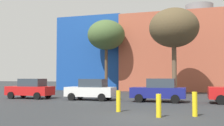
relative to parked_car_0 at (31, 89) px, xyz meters
The scene contains 10 objects.
ground_plane 14.43m from the parked_car_0, 35.78° to the right, with size 200.00×200.00×0.00m, color #2D3033.
building_backdrop 25.77m from the parked_car_0, 54.56° to the left, with size 40.84×12.44×12.56m.
parked_car_0 is the anchor object (origin of this frame).
parked_car_1 5.73m from the parked_car_0, ahead, with size 4.00×1.96×1.73m.
parked_car_2 11.26m from the parked_car_0, ahead, with size 4.09×2.01×1.77m.
bare_tree_0 15.69m from the parked_car_0, 34.60° to the left, with size 5.20×5.20×9.18m.
bare_tree_1 14.47m from the parked_car_0, 77.07° to the left, with size 4.89×4.89×9.39m.
bollard_yellow_0 15.61m from the parked_car_0, 27.51° to the right, with size 0.24×0.24×1.17m, color yellow.
bollard_yellow_1 14.64m from the parked_car_0, 33.31° to the right, with size 0.24×0.24×1.09m, color yellow.
bollard_yellow_2 11.89m from the parked_car_0, 33.71° to the right, with size 0.24×0.24×1.15m, color yellow.
Camera 1 is at (2.14, -12.29, 1.85)m, focal length 43.20 mm.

